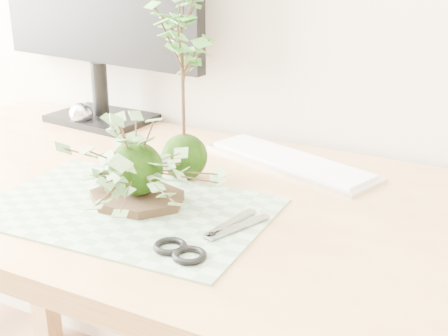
{
  "coord_description": "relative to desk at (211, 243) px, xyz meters",
  "views": [
    {
      "loc": [
        0.42,
        0.36,
        1.17
      ],
      "look_at": [
        0.0,
        1.14,
        0.84
      ],
      "focal_mm": 50.0,
      "sensor_mm": 36.0,
      "label": 1
    }
  ],
  "objects": [
    {
      "name": "stone_dish",
      "position": [
        -0.1,
        -0.08,
        0.1
      ],
      "size": [
        0.19,
        0.19,
        0.01
      ],
      "primitive_type": "cylinder",
      "rotation": [
        0.0,
        0.0,
        0.11
      ],
      "color": "black",
      "rests_on": "cutting_mat"
    },
    {
      "name": "maple_kokedama",
      "position": [
        -0.09,
        0.06,
        0.34
      ],
      "size": [
        0.19,
        0.19,
        0.36
      ],
      "rotation": [
        0.0,
        0.0,
        -0.01
      ],
      "color": "black",
      "rests_on": "desk"
    },
    {
      "name": "desk",
      "position": [
        0.0,
        0.0,
        0.0
      ],
      "size": [
        1.6,
        0.7,
        0.74
      ],
      "color": "tan",
      "rests_on": "ground_plane"
    },
    {
      "name": "ivy_kokedama",
      "position": [
        -0.1,
        -0.08,
        0.2
      ],
      "size": [
        0.3,
        0.3,
        0.18
      ],
      "rotation": [
        0.0,
        0.0,
        0.17
      ],
      "color": "black",
      "rests_on": "stone_dish"
    },
    {
      "name": "foil_ball",
      "position": [
        -0.49,
        0.24,
        0.12
      ],
      "size": [
        0.06,
        0.06,
        0.06
      ],
      "primitive_type": "sphere",
      "color": "silver",
      "rests_on": "desk"
    },
    {
      "name": "keyboard",
      "position": [
        0.06,
        0.22,
        0.09
      ],
      "size": [
        0.39,
        0.22,
        0.01
      ],
      "rotation": [
        0.0,
        0.0,
        -0.32
      ],
      "color": "silver",
      "rests_on": "desk"
    },
    {
      "name": "cutting_mat",
      "position": [
        -0.1,
        -0.11,
        0.09
      ],
      "size": [
        0.48,
        0.33,
        0.0
      ],
      "primitive_type": "cube",
      "rotation": [
        0.0,
        0.0,
        0.05
      ],
      "color": "slate",
      "rests_on": "desk"
    },
    {
      "name": "scissors",
      "position": [
        0.08,
        -0.18,
        0.1
      ],
      "size": [
        0.1,
        0.21,
        0.01
      ],
      "rotation": [
        0.0,
        0.0,
        -0.26
      ],
      "color": "#989898",
      "rests_on": "cutting_mat"
    }
  ]
}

